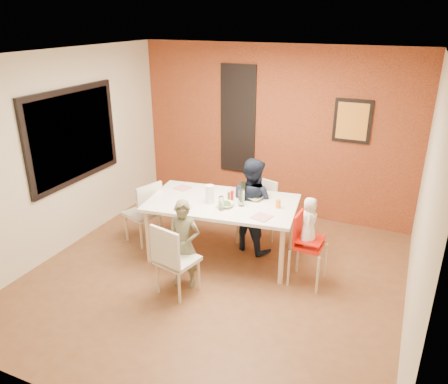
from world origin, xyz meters
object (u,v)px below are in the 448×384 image
at_px(dining_table, 222,206).
at_px(chair_near, 172,257).
at_px(high_chair, 306,242).
at_px(wine_bottle, 243,192).
at_px(paper_towel_roll, 210,194).
at_px(toddler, 309,221).
at_px(child_far, 252,205).
at_px(child_near, 184,244).
at_px(chair_far, 259,208).
at_px(chair_left, 146,210).

xyz_separation_m(dining_table, chair_near, (-0.15, -1.07, -0.23)).
xyz_separation_m(high_chair, wine_bottle, (-0.94, 0.32, 0.39)).
bearing_deg(high_chair, paper_towel_roll, 89.71).
xyz_separation_m(toddler, paper_towel_roll, (-1.33, 0.07, 0.09)).
bearing_deg(chair_near, high_chair, -133.46).
height_order(dining_table, paper_towel_roll, paper_towel_roll).
xyz_separation_m(child_far, wine_bottle, (-0.05, -0.21, 0.27)).
bearing_deg(high_chair, chair_near, 126.39).
xyz_separation_m(chair_near, child_near, (0.02, 0.24, 0.05)).
xyz_separation_m(chair_far, toddler, (0.89, -0.76, 0.32)).
distance_m(dining_table, chair_near, 1.10).
bearing_deg(toddler, chair_far, 41.63).
xyz_separation_m(chair_near, child_far, (0.44, 1.41, 0.16)).
relative_size(chair_far, paper_towel_roll, 3.81).
bearing_deg(chair_far, wine_bottle, -82.15).
bearing_deg(chair_near, paper_towel_roll, -78.58).
distance_m(high_chair, paper_towel_roll, 1.36).
xyz_separation_m(chair_near, chair_left, (-0.99, 0.95, 0.01)).
relative_size(chair_left, child_far, 0.69).
xyz_separation_m(child_far, toddler, (0.91, -0.52, 0.17)).
distance_m(dining_table, paper_towel_roll, 0.26).
xyz_separation_m(high_chair, toddler, (0.02, -0.00, 0.29)).
bearing_deg(chair_near, toddler, -133.96).
bearing_deg(chair_left, child_far, 126.52).
bearing_deg(wine_bottle, dining_table, -150.15).
relative_size(high_chair, toddler, 1.54).
bearing_deg(child_near, dining_table, 69.72).
bearing_deg(child_far, paper_towel_roll, 63.95).
height_order(child_far, paper_towel_roll, child_far).
distance_m(chair_near, toddler, 1.65).
height_order(chair_far, toddler, toddler).
height_order(chair_left, high_chair, chair_left).
distance_m(chair_far, wine_bottle, 0.61).
distance_m(chair_far, high_chair, 1.15).
bearing_deg(child_far, wine_bottle, 93.80).
relative_size(dining_table, toddler, 3.47).
relative_size(chair_far, toddler, 1.57).
distance_m(chair_near, chair_left, 1.38).
bearing_deg(paper_towel_roll, toddler, -2.95).
relative_size(chair_near, toddler, 1.53).
xyz_separation_m(chair_near, paper_towel_roll, (0.02, 0.96, 0.42)).
bearing_deg(chair_near, chair_far, -92.93).
bearing_deg(paper_towel_roll, child_far, 47.47).
bearing_deg(chair_far, child_near, -90.70).
bearing_deg(chair_left, paper_towel_roll, 108.94).
xyz_separation_m(dining_table, high_chair, (1.18, -0.18, -0.19)).
bearing_deg(child_near, chair_left, 133.50).
distance_m(child_near, toddler, 1.51).
bearing_deg(child_far, child_near, 86.68).
bearing_deg(chair_far, child_far, -78.93).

